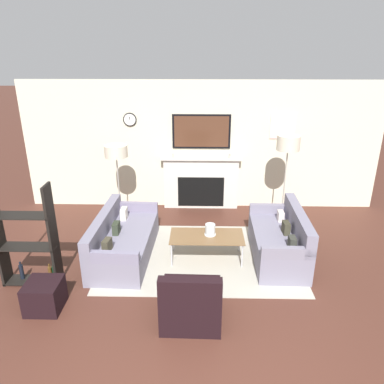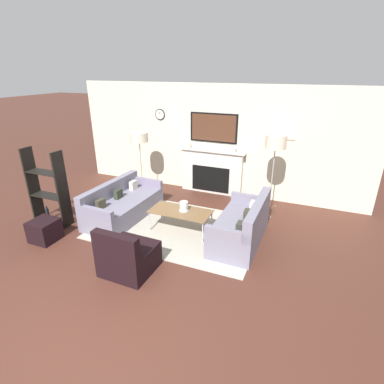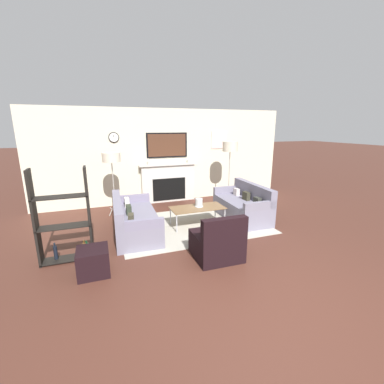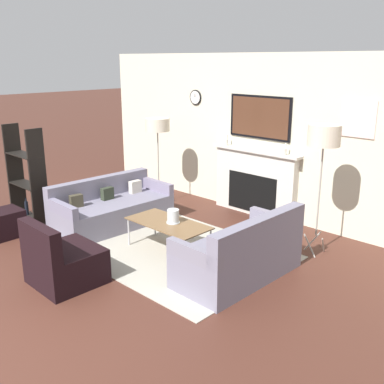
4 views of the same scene
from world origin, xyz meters
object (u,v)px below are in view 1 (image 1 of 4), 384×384
at_px(couch_left, 122,241).
at_px(floor_lamp_left, 116,152).
at_px(couch_right, 280,241).
at_px(floor_lamp_right, 288,144).
at_px(armchair, 191,303).
at_px(ottoman, 44,296).
at_px(coffee_table, 207,237).
at_px(hurricane_candle, 210,230).
at_px(shelf_unit, 27,241).

bearing_deg(couch_left, floor_lamp_left, 102.68).
distance_m(couch_right, floor_lamp_right, 1.88).
relative_size(armchair, floor_lamp_left, 0.51).
relative_size(floor_lamp_left, ottoman, 3.46).
relative_size(couch_left, ottoman, 4.14).
xyz_separation_m(couch_left, couch_right, (2.64, -0.00, 0.03)).
distance_m(coffee_table, hurricane_candle, 0.13).
xyz_separation_m(couch_right, armchair, (-1.44, -1.58, -0.03)).
bearing_deg(hurricane_candle, coffee_table, -140.59).
bearing_deg(hurricane_candle, floor_lamp_right, 42.22).
bearing_deg(couch_right, coffee_table, -176.97).
xyz_separation_m(hurricane_candle, ottoman, (-2.26, -1.36, -0.31)).
xyz_separation_m(coffee_table, floor_lamp_left, (-1.71, 1.37, 1.05)).
height_order(hurricane_candle, shelf_unit, shelf_unit).
height_order(armchair, hurricane_candle, armchair).
height_order(hurricane_candle, ottoman, hurricane_candle).
height_order(couch_left, couch_right, couch_right).
height_order(floor_lamp_left, shelf_unit, floor_lamp_left).
height_order(armchair, coffee_table, armchair).
relative_size(couch_right, floor_lamp_right, 0.92).
xyz_separation_m(coffee_table, floor_lamp_right, (1.51, 1.37, 1.22)).
relative_size(hurricane_candle, shelf_unit, 0.12).
relative_size(coffee_table, floor_lamp_left, 0.76).
relative_size(hurricane_candle, floor_lamp_right, 0.11).
bearing_deg(floor_lamp_left, couch_left, -77.32).
distance_m(couch_left, floor_lamp_right, 3.48).
distance_m(armchair, ottoman, 2.00).
bearing_deg(shelf_unit, floor_lamp_right, 26.72).
distance_m(couch_right, floor_lamp_left, 3.41).
bearing_deg(floor_lamp_left, shelf_unit, -113.61).
relative_size(hurricane_candle, floor_lamp_left, 0.12).
relative_size(coffee_table, floor_lamp_right, 0.67).
xyz_separation_m(couch_right, hurricane_candle, (-1.17, -0.02, 0.21)).
relative_size(armchair, floor_lamp_right, 0.45).
bearing_deg(couch_right, couch_left, 179.93).
distance_m(floor_lamp_left, shelf_unit, 2.39).
bearing_deg(armchair, hurricane_candle, 79.92).
distance_m(floor_lamp_right, ottoman, 4.80).
xyz_separation_m(floor_lamp_left, ottoman, (-0.50, -2.68, -1.25)).
relative_size(armchair, hurricane_candle, 4.28).
bearing_deg(armchair, ottoman, 174.25).
distance_m(couch_right, coffee_table, 1.23).
xyz_separation_m(armchair, ottoman, (-1.98, 0.20, -0.07)).
xyz_separation_m(couch_right, shelf_unit, (-3.84, -0.78, 0.40)).
distance_m(armchair, shelf_unit, 2.56).
bearing_deg(couch_left, ottoman, -119.81).
bearing_deg(hurricane_candle, couch_right, 0.98).
distance_m(hurricane_candle, shelf_unit, 2.78).
bearing_deg(hurricane_candle, couch_left, 179.10).
height_order(armchair, ottoman, armchair).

